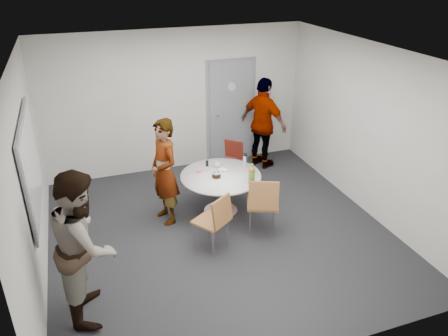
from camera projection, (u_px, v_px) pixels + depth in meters
name	position (u px, v px, depth m)	size (l,w,h in m)	color
floor	(220.00, 232.00, 6.74)	(5.00, 5.00, 0.00)	black
ceiling	(219.00, 55.00, 5.56)	(5.00, 5.00, 0.00)	silver
wall_back	(176.00, 102.00, 8.27)	(5.00, 5.00, 0.00)	silver
wall_left	(28.00, 179.00, 5.40)	(5.00, 5.00, 0.00)	silver
wall_right	(368.00, 130.00, 6.90)	(5.00, 5.00, 0.00)	silver
wall_front	(307.00, 255.00, 4.03)	(5.00, 5.00, 0.00)	silver
door	(231.00, 112.00, 8.72)	(1.02, 0.17, 2.12)	slate
whiteboard	(31.00, 165.00, 5.53)	(0.04, 1.90, 1.25)	gray
table	(222.00, 180.00, 7.03)	(1.30, 1.30, 0.98)	white
chair_near_left	(216.00, 218.00, 6.11)	(0.59, 0.61, 0.88)	brown
chair_near_right	(263.00, 201.00, 6.43)	(0.60, 0.63, 0.96)	brown
chair_far	(232.00, 158.00, 8.06)	(0.55, 0.55, 0.79)	#5E1B12
person_main	(164.00, 172.00, 6.69)	(0.62, 0.41, 1.70)	#A5C6EA
person_left	(84.00, 245.00, 4.90)	(0.89, 0.70, 1.84)	white
person_right	(263.00, 124.00, 8.47)	(1.06, 0.44, 1.80)	black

